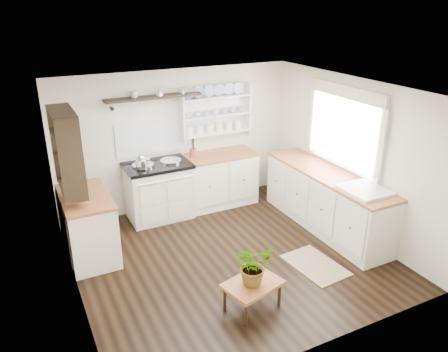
{
  "coord_description": "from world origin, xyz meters",
  "views": [
    {
      "loc": [
        -2.38,
        -4.59,
        3.3
      ],
      "look_at": [
        0.03,
        0.25,
        1.1
      ],
      "focal_mm": 35.0,
      "sensor_mm": 36.0,
      "label": 1
    }
  ],
  "objects": [
    {
      "name": "left_shelving",
      "position": [
        -1.84,
        0.9,
        1.55
      ],
      "size": [
        0.28,
        0.8,
        1.05
      ],
      "primitive_type": "cube",
      "color": "black",
      "rests_on": "wall_left"
    },
    {
      "name": "plate_rack",
      "position": [
        0.65,
        1.86,
        1.56
      ],
      "size": [
        1.2,
        0.22,
        0.9
      ],
      "color": "white",
      "rests_on": "wall_back"
    },
    {
      "name": "high_shelf",
      "position": [
        -0.4,
        1.78,
        1.91
      ],
      "size": [
        1.5,
        0.29,
        0.16
      ],
      "color": "black",
      "rests_on": "wall_back"
    },
    {
      "name": "window",
      "position": [
        1.95,
        0.15,
        1.56
      ],
      "size": [
        0.08,
        1.55,
        1.22
      ],
      "color": "white",
      "rests_on": "wall_right"
    },
    {
      "name": "utensil_crock",
      "position": [
        0.18,
        1.68,
        0.97
      ],
      "size": [
        0.11,
        0.11,
        0.12
      ],
      "primitive_type": "cylinder",
      "color": "brown",
      "rests_on": "back_cabinets"
    },
    {
      "name": "potted_plant",
      "position": [
        -0.27,
        -1.08,
        0.58
      ],
      "size": [
        0.49,
        0.45,
        0.47
      ],
      "primitive_type": "imported",
      "rotation": [
        0.0,
        0.0,
        0.21
      ],
      "color": "#3F7233",
      "rests_on": "center_table"
    },
    {
      "name": "floor",
      "position": [
        0.0,
        0.0,
        0.0
      ],
      "size": [
        4.0,
        3.8,
        0.01
      ],
      "primitive_type": "cube",
      "color": "black",
      "rests_on": "ground"
    },
    {
      "name": "center_table",
      "position": [
        -0.27,
        -1.08,
        0.3
      ],
      "size": [
        0.72,
        0.59,
        0.34
      ],
      "rotation": [
        0.0,
        0.0,
        0.25
      ],
      "color": "brown",
      "rests_on": "floor"
    },
    {
      "name": "floor_rug",
      "position": [
        0.91,
        -0.72,
        0.01
      ],
      "size": [
        0.62,
        0.89,
        0.02
      ],
      "primitive_type": "cube",
      "rotation": [
        0.0,
        0.0,
        0.08
      ],
      "color": "brown",
      "rests_on": "floor"
    },
    {
      "name": "belfast_sink",
      "position": [
        1.7,
        -0.65,
        0.8
      ],
      "size": [
        0.55,
        0.6,
        0.45
      ],
      "color": "white",
      "rests_on": "right_cabinets"
    },
    {
      "name": "aga_cooker",
      "position": [
        -0.47,
        1.57,
        0.47
      ],
      "size": [
        1.02,
        0.71,
        0.95
      ],
      "color": "beige",
      "rests_on": "floor"
    },
    {
      "name": "wall_back",
      "position": [
        0.0,
        1.9,
        1.15
      ],
      "size": [
        4.0,
        0.02,
        2.3
      ],
      "primitive_type": "cube",
      "color": "beige",
      "rests_on": "ground"
    },
    {
      "name": "ceiling",
      "position": [
        0.0,
        0.0,
        2.3
      ],
      "size": [
        4.0,
        3.8,
        0.01
      ],
      "primitive_type": "cube",
      "color": "white",
      "rests_on": "wall_back"
    },
    {
      "name": "right_cabinets",
      "position": [
        1.7,
        0.1,
        0.46
      ],
      "size": [
        0.62,
        2.43,
        0.9
      ],
      "color": "silver",
      "rests_on": "floor"
    },
    {
      "name": "left_cabinets",
      "position": [
        -1.7,
        0.9,
        0.46
      ],
      "size": [
        0.62,
        1.13,
        0.9
      ],
      "color": "silver",
      "rests_on": "floor"
    },
    {
      "name": "wall_left",
      "position": [
        -2.0,
        0.0,
        1.15
      ],
      "size": [
        0.02,
        3.8,
        2.3
      ],
      "primitive_type": "cube",
      "color": "beige",
      "rests_on": "ground"
    },
    {
      "name": "wall_right",
      "position": [
        2.0,
        0.0,
        1.15
      ],
      "size": [
        0.02,
        3.8,
        2.3
      ],
      "primitive_type": "cube",
      "color": "beige",
      "rests_on": "ground"
    },
    {
      "name": "back_cabinets",
      "position": [
        0.6,
        1.6,
        0.46
      ],
      "size": [
        1.27,
        0.63,
        0.9
      ],
      "color": "silver",
      "rests_on": "floor"
    },
    {
      "name": "kettle",
      "position": [
        -0.75,
        1.45,
        1.04
      ],
      "size": [
        0.18,
        0.18,
        0.22
      ],
      "primitive_type": null,
      "color": "silver",
      "rests_on": "aga_cooker"
    }
  ]
}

